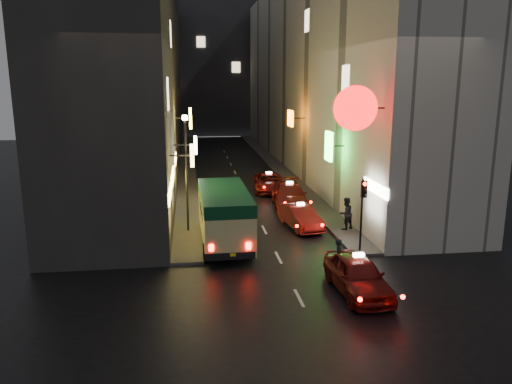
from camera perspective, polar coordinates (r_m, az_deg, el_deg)
name	(u,v)px	position (r m, az deg, el deg)	size (l,w,h in m)	color
ground	(327,353)	(16.15, 8.15, -17.79)	(120.00, 120.00, 0.00)	black
building_left	(143,71)	(47.54, -12.80, 13.37)	(7.45, 52.00, 18.00)	#33312F
building_right	(315,71)	(48.86, 6.79, 13.56)	(8.42, 52.05, 18.00)	#B3AFA4
building_far	(213,61)	(79.51, -4.88, 14.66)	(30.00, 10.00, 22.00)	#34353A
sidewalk_left	(188,167)	(48.05, -7.82, 2.86)	(1.50, 52.00, 0.15)	#484543
sidewalk_right	(275,165)	(48.75, 2.23, 3.11)	(1.50, 52.00, 0.15)	#484543
minibus	(224,211)	(24.93, -3.64, -2.14)	(2.44, 6.64, 2.84)	#C8C77D
taxi_near	(358,272)	(20.03, 11.56, -8.96)	(2.42, 5.48, 1.89)	#63130F
taxi_second	(301,215)	(28.11, 5.11, -2.63)	(2.74, 5.07, 1.70)	#63130F
taxi_third	(290,194)	(32.70, 3.86, -0.18)	(2.79, 5.84, 1.97)	#63130F
taxi_far	(269,181)	(37.40, 1.47, 1.26)	(2.45, 4.98, 1.70)	#63130F
pedestrian_crossing	(339,254)	(21.78, 9.50, -7.03)	(0.58, 0.37, 1.75)	black
pedestrian_sidewalk	(346,211)	(27.66, 10.24, -2.19)	(0.76, 0.48, 2.02)	black
traffic_light	(363,200)	(23.88, 12.15, -0.86)	(0.26, 0.43, 3.50)	black
lamp_post	(186,166)	(26.73, -7.97, 3.00)	(0.28, 0.28, 6.22)	black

